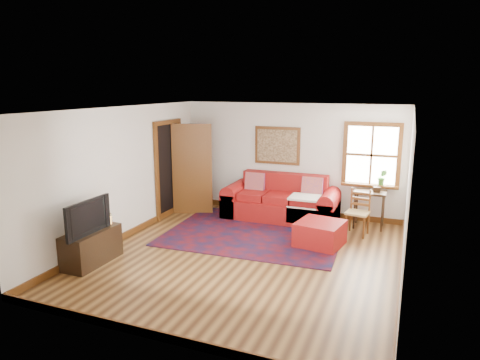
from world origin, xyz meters
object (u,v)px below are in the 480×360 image
at_px(red_leather_sofa, 281,204).
at_px(red_ottoman, 320,234).
at_px(ladder_back_chair, 358,210).
at_px(media_cabinet, 92,247).
at_px(side_table, 370,197).

bearing_deg(red_leather_sofa, red_ottoman, -49.63).
height_order(ladder_back_chair, media_cabinet, ladder_back_chair).
bearing_deg(side_table, red_leather_sofa, -177.60).
distance_m(red_ottoman, media_cabinet, 3.98).
bearing_deg(side_table, media_cabinet, -138.50).
xyz_separation_m(side_table, media_cabinet, (-4.06, -3.59, -0.36)).
distance_m(red_leather_sofa, ladder_back_chair, 1.76).
height_order(red_leather_sofa, media_cabinet, red_leather_sofa).
xyz_separation_m(red_ottoman, media_cabinet, (-3.33, -2.19, 0.06)).
xyz_separation_m(red_leather_sofa, side_table, (1.85, 0.08, 0.32)).
bearing_deg(side_table, ladder_back_chair, -107.42).
relative_size(red_leather_sofa, ladder_back_chair, 2.76).
distance_m(ladder_back_chair, media_cabinet, 4.97).
xyz_separation_m(ladder_back_chair, media_cabinet, (-3.90, -3.08, -0.20)).
relative_size(red_ottoman, ladder_back_chair, 0.87).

